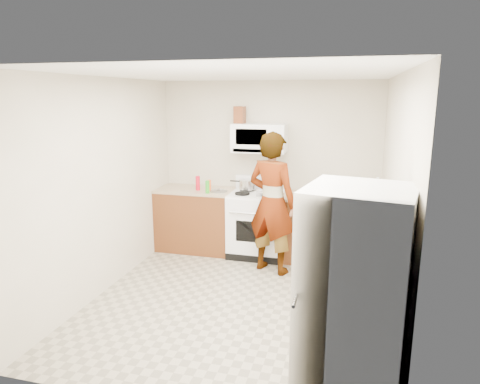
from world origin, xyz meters
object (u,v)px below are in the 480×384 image
(person, at_px, (272,203))
(fridge, at_px, (354,306))
(microwave, at_px, (259,138))
(saucepan, at_px, (248,185))
(gas_range, at_px, (257,223))
(kettle, at_px, (325,186))

(person, xyz_separation_m, fridge, (1.03, -2.43, -0.08))
(microwave, height_order, person, microwave)
(fridge, xyz_separation_m, saucepan, (-1.52, 3.07, 0.17))
(gas_range, relative_size, fridge, 0.66)
(fridge, height_order, saucepan, fridge)
(saucepan, bearing_deg, fridge, -63.69)
(microwave, bearing_deg, person, -64.36)
(gas_range, xyz_separation_m, kettle, (0.93, 0.22, 0.55))
(microwave, bearing_deg, fridge, -66.38)
(person, bearing_deg, saucepan, -32.51)
(microwave, height_order, kettle, microwave)
(gas_range, height_order, kettle, kettle)
(gas_range, relative_size, kettle, 5.72)
(person, bearing_deg, gas_range, -38.75)
(person, distance_m, kettle, 0.97)
(microwave, xyz_separation_m, saucepan, (-0.17, -0.02, -0.68))
(kettle, relative_size, saucepan, 0.82)
(microwave, relative_size, fridge, 0.45)
(person, relative_size, kettle, 9.39)
(microwave, distance_m, fridge, 3.47)
(gas_range, distance_m, person, 0.76)
(gas_range, bearing_deg, saucepan, 146.45)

